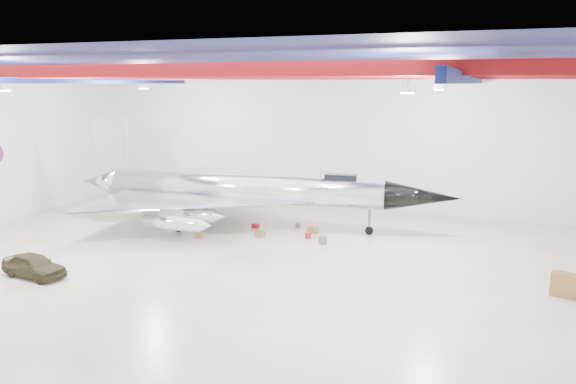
% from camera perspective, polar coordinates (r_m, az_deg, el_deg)
% --- Properties ---
extents(floor, '(40.00, 40.00, 0.00)m').
position_cam_1_polar(floor, '(32.34, -4.96, -6.91)').
color(floor, '#B8AC92').
rests_on(floor, ground).
extents(wall_back, '(40.00, 0.00, 40.00)m').
position_cam_1_polar(wall_back, '(45.01, 3.09, 5.34)').
color(wall_back, silver).
rests_on(wall_back, floor).
extents(ceiling, '(40.00, 40.00, 0.00)m').
position_cam_1_polar(ceiling, '(30.80, -5.30, 12.96)').
color(ceiling, '#0A0F38').
rests_on(ceiling, wall_back).
extents(ceiling_structure, '(39.50, 29.50, 1.08)m').
position_cam_1_polar(ceiling_structure, '(30.78, -5.28, 11.70)').
color(ceiling_structure, maroon).
rests_on(ceiling_structure, ceiling).
extents(jet_aircraft, '(27.29, 17.09, 7.44)m').
position_cam_1_polar(jet_aircraft, '(39.20, -4.58, -0.04)').
color(jet_aircraft, silver).
rests_on(jet_aircraft, floor).
extents(jeep, '(3.85, 1.95, 1.26)m').
position_cam_1_polar(jeep, '(32.18, -24.41, -6.80)').
color(jeep, '#35301A').
rests_on(jeep, floor).
extents(desk, '(1.38, 0.93, 1.15)m').
position_cam_1_polar(desk, '(29.79, 26.35, -8.47)').
color(desk, brown).
rests_on(desk, floor).
extents(crate_ply, '(0.56, 0.48, 0.34)m').
position_cam_1_polar(crate_ply, '(37.07, -8.99, -4.40)').
color(crate_ply, olive).
rests_on(crate_ply, floor).
extents(toolbox_red, '(0.48, 0.40, 0.31)m').
position_cam_1_polar(toolbox_red, '(39.21, -3.33, -3.45)').
color(toolbox_red, '#A8101E').
rests_on(toolbox_red, floor).
extents(engine_drum, '(0.58, 0.58, 0.48)m').
position_cam_1_polar(engine_drum, '(35.37, 3.56, -4.91)').
color(engine_drum, '#59595B').
rests_on(engine_drum, floor).
extents(parts_bin, '(0.71, 0.62, 0.43)m').
position_cam_1_polar(parts_bin, '(37.81, 2.54, -3.89)').
color(parts_bin, olive).
rests_on(parts_bin, floor).
extents(crate_small, '(0.43, 0.37, 0.26)m').
position_cam_1_polar(crate_small, '(41.92, -10.46, -2.70)').
color(crate_small, '#59595B').
rests_on(crate_small, floor).
extents(tool_chest, '(0.51, 0.51, 0.36)m').
position_cam_1_polar(tool_chest, '(36.61, 2.05, -4.44)').
color(tool_chest, '#A8101E').
rests_on(tool_chest, floor).
extents(oil_barrel, '(0.63, 0.55, 0.38)m').
position_cam_1_polar(oil_barrel, '(36.99, -2.86, -4.28)').
color(oil_barrel, olive).
rests_on(oil_barrel, floor).
extents(spares_box, '(0.34, 0.34, 0.31)m').
position_cam_1_polar(spares_box, '(39.38, 1.02, -3.37)').
color(spares_box, '#59595B').
rests_on(spares_box, floor).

